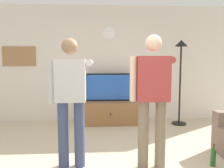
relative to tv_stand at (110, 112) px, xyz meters
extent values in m
cube|color=silver|center=(-0.05, 0.35, 1.09)|extent=(6.40, 0.10, 2.70)
cube|color=olive|center=(0.00, 0.00, 0.00)|extent=(1.27, 0.55, 0.51)
sphere|color=black|center=(0.00, -0.29, 0.03)|extent=(0.04, 0.04, 0.04)
cube|color=black|center=(0.00, 0.05, 0.57)|extent=(1.11, 0.06, 0.63)
cube|color=blue|center=(0.00, 0.02, 0.57)|extent=(1.05, 0.01, 0.57)
cylinder|color=white|center=(0.00, 0.29, 1.80)|extent=(0.29, 0.03, 0.29)
cube|color=#997047|center=(-2.07, 0.30, 1.27)|extent=(0.75, 0.04, 0.45)
cylinder|color=black|center=(1.55, -0.17, -0.24)|extent=(0.32, 0.32, 0.03)
cylinder|color=black|center=(1.55, -0.17, 0.63)|extent=(0.04, 0.04, 1.71)
cone|color=black|center=(1.55, -0.17, 1.55)|extent=(0.28, 0.28, 0.14)
cylinder|color=#384266|center=(-0.74, -2.10, 0.19)|extent=(0.14, 0.14, 0.89)
cylinder|color=#384266|center=(-0.52, -2.10, 0.19)|extent=(0.14, 0.14, 0.89)
cube|color=#B7B7B7|center=(-0.63, -2.10, 0.92)|extent=(0.39, 0.22, 0.56)
sphere|color=#8C6647|center=(-0.63, -2.10, 1.36)|extent=(0.21, 0.21, 0.21)
cylinder|color=#B7B7B7|center=(-0.87, -2.10, 0.90)|extent=(0.09, 0.09, 0.58)
cylinder|color=#B7B7B7|center=(-0.39, -1.81, 1.14)|extent=(0.09, 0.58, 0.09)
cube|color=white|center=(-0.39, -1.49, 1.14)|extent=(0.04, 0.12, 0.04)
cylinder|color=#7A6B56|center=(0.33, -2.21, 0.20)|extent=(0.14, 0.14, 0.91)
cylinder|color=#7A6B56|center=(0.56, -2.21, 0.20)|extent=(0.14, 0.14, 0.91)
cube|color=#A53838|center=(0.44, -2.21, 0.94)|extent=(0.42, 0.22, 0.58)
sphere|color=beige|center=(0.44, -2.21, 1.40)|extent=(0.21, 0.21, 0.21)
cylinder|color=beige|center=(0.19, -2.21, 0.94)|extent=(0.09, 0.09, 0.58)
cylinder|color=#A53838|center=(0.70, -1.92, 1.18)|extent=(0.09, 0.58, 0.09)
cube|color=white|center=(0.70, -1.60, 1.18)|extent=(0.04, 0.12, 0.04)
cylinder|color=#1E5923|center=(1.29, -2.21, -0.14)|extent=(0.07, 0.07, 0.24)
cylinder|color=#4C2814|center=(1.29, -2.21, 0.02)|extent=(0.02, 0.02, 0.07)
camera|label=1|loc=(-0.27, -5.11, 1.18)|focal=36.72mm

